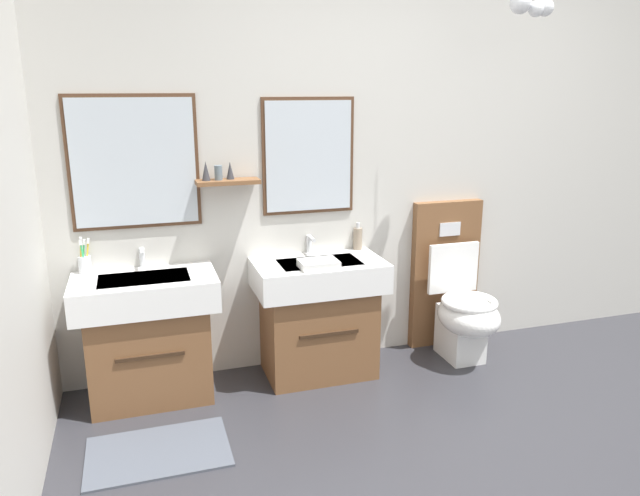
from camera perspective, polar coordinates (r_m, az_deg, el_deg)
name	(u,v)px	position (r m, az deg, el deg)	size (l,w,h in m)	color
wall_back	(406,141)	(3.91, 8.22, 10.13)	(4.63, 0.66, 2.79)	beige
bath_mat	(158,452)	(3.18, -15.18, -18.28)	(0.68, 0.44, 0.01)	#474C56
vanity_sink_left	(148,333)	(3.52, -16.08, -7.82)	(0.77, 0.48, 0.73)	brown
tap_on_left_sink	(142,256)	(3.55, -16.65, -0.69)	(0.03, 0.13, 0.11)	silver
vanity_sink_right	(318,313)	(3.66, -0.18, -6.28)	(0.77, 0.48, 0.73)	brown
tap_on_right_sink	(310,242)	(3.69, -0.98, 0.56)	(0.03, 0.13, 0.11)	silver
toilet	(456,299)	(4.03, 12.88, -4.80)	(0.48, 0.63, 1.00)	brown
toothbrush_cup	(85,263)	(3.56, -21.57, -1.31)	(0.07, 0.07, 0.21)	silver
soap_dispenser	(358,238)	(3.79, 3.63, 0.95)	(0.06, 0.06, 0.17)	gray
folded_hand_towel	(319,264)	(3.41, -0.13, -1.54)	(0.22, 0.16, 0.04)	white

